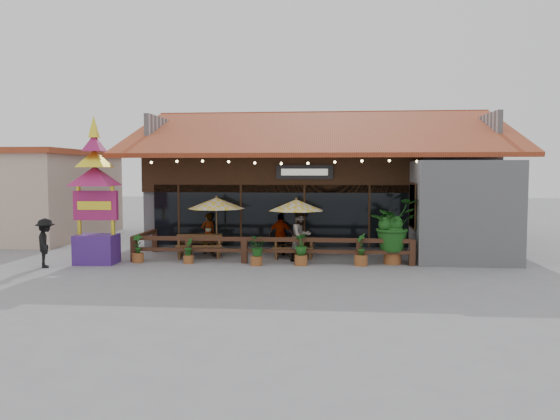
# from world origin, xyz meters

# --- Properties ---
(ground) EXTENTS (100.00, 100.00, 0.00)m
(ground) POSITION_xyz_m (0.00, 0.00, 0.00)
(ground) COLOR gray
(ground) RESTS_ON ground
(restaurant_building) EXTENTS (15.50, 14.73, 6.09)m
(restaurant_building) POSITION_xyz_m (0.26, 6.61, 2.21)
(restaurant_building) COLOR #B6B5BB
(restaurant_building) RESTS_ON ground
(patio_railing) EXTENTS (10.00, 2.60, 0.92)m
(patio_railing) POSITION_xyz_m (-2.25, -0.27, 0.61)
(patio_railing) COLOR #4D2B1B
(patio_railing) RESTS_ON ground
(neighbor_building) EXTENTS (8.40, 8.40, 4.22)m
(neighbor_building) POSITION_xyz_m (-15.00, 6.00, 2.14)
(neighbor_building) COLOR beige
(neighbor_building) RESTS_ON ground
(umbrella_left) EXTENTS (2.51, 2.51, 2.31)m
(umbrella_left) POSITION_xyz_m (-3.79, 0.98, 2.01)
(umbrella_left) COLOR brown
(umbrella_left) RESTS_ON ground
(umbrella_right) EXTENTS (2.79, 2.79, 2.26)m
(umbrella_right) POSITION_xyz_m (-0.76, 0.81, 1.97)
(umbrella_right) COLOR brown
(umbrella_right) RESTS_ON ground
(picnic_table_left) EXTENTS (1.95, 1.77, 0.82)m
(picnic_table_left) POSITION_xyz_m (-4.41, 0.78, 0.56)
(picnic_table_left) COLOR brown
(picnic_table_left) RESTS_ON ground
(picnic_table_right) EXTENTS (1.50, 1.30, 0.72)m
(picnic_table_right) POSITION_xyz_m (-0.85, 0.95, 0.49)
(picnic_table_right) COLOR brown
(picnic_table_right) RESTS_ON ground
(thai_sign_tower) EXTENTS (2.12, 2.12, 5.54)m
(thai_sign_tower) POSITION_xyz_m (-7.62, -1.08, 2.93)
(thai_sign_tower) COLOR #47227D
(thai_sign_tower) RESTS_ON ground
(tropical_plant) EXTENTS (2.21, 2.17, 2.31)m
(tropical_plant) POSITION_xyz_m (2.68, -0.18, 1.32)
(tropical_plant) COLOR brown
(tropical_plant) RESTS_ON ground
(diner_a) EXTENTS (0.70, 0.64, 1.59)m
(diner_a) POSITION_xyz_m (-4.26, 1.60, 0.80)
(diner_a) COLOR #371E11
(diner_a) RESTS_ON ground
(diner_b) EXTENTS (1.10, 1.10, 1.80)m
(diner_b) POSITION_xyz_m (-0.54, 0.19, 0.90)
(diner_b) COLOR #371E11
(diner_b) RESTS_ON ground
(diner_c) EXTENTS (0.94, 0.40, 1.59)m
(diner_c) POSITION_xyz_m (-1.40, 1.51, 0.80)
(diner_c) COLOR #371E11
(diner_c) RESTS_ON ground
(pedestrian) EXTENTS (1.04, 1.23, 1.66)m
(pedestrian) POSITION_xyz_m (-9.01, -1.97, 0.83)
(pedestrian) COLOR black
(pedestrian) RESTS_ON ground
(planter_a) EXTENTS (0.42, 0.42, 1.02)m
(planter_a) POSITION_xyz_m (-6.29, -0.69, 0.43)
(planter_a) COLOR brown
(planter_a) RESTS_ON ground
(planter_b) EXTENTS (0.36, 0.36, 0.87)m
(planter_b) POSITION_xyz_m (-4.45, -0.73, 0.39)
(planter_b) COLOR brown
(planter_b) RESTS_ON ground
(planter_c) EXTENTS (0.73, 0.67, 0.99)m
(planter_c) POSITION_xyz_m (-2.01, -0.94, 0.55)
(planter_c) COLOR brown
(planter_c) RESTS_ON ground
(planter_d) EXTENTS (0.53, 0.53, 1.09)m
(planter_d) POSITION_xyz_m (-0.49, -0.77, 0.53)
(planter_d) COLOR brown
(planter_d) RESTS_ON ground
(planter_e) EXTENTS (0.45, 0.47, 1.11)m
(planter_e) POSITION_xyz_m (1.56, -0.63, 0.47)
(planter_e) COLOR brown
(planter_e) RESTS_ON ground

